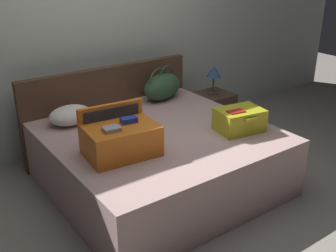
{
  "coord_description": "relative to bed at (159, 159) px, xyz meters",
  "views": [
    {
      "loc": [
        -1.87,
        -2.33,
        2.0
      ],
      "look_at": [
        0.0,
        0.26,
        0.64
      ],
      "focal_mm": 43.41,
      "sensor_mm": 36.0,
      "label": 1
    }
  ],
  "objects": [
    {
      "name": "headboard",
      "position": [
        0.0,
        0.94,
        0.19
      ],
      "size": [
        1.91,
        0.08,
        0.93
      ],
      "primitive_type": "cube",
      "color": "#4C3323",
      "rests_on": "ground"
    },
    {
      "name": "hard_case_large",
      "position": [
        -0.49,
        -0.19,
        0.41
      ],
      "size": [
        0.58,
        0.45,
        0.36
      ],
      "rotation": [
        0.0,
        0.0,
        -0.09
      ],
      "color": "#D16619",
      "rests_on": "bed"
    },
    {
      "name": "bed",
      "position": [
        0.0,
        0.0,
        0.0
      ],
      "size": [
        1.87,
        1.8,
        0.54
      ],
      "primitive_type": "cube",
      "color": "#BC9993",
      "rests_on": "ground"
    },
    {
      "name": "back_wall",
      "position": [
        0.0,
        1.25,
        1.03
      ],
      "size": [
        8.0,
        0.1,
        2.6
      ],
      "primitive_type": "cube",
      "color": "#B7C1B2",
      "rests_on": "ground"
    },
    {
      "name": "duffel_bag",
      "position": [
        0.53,
        0.71,
        0.41
      ],
      "size": [
        0.58,
        0.44,
        0.36
      ],
      "rotation": [
        0.0,
        0.0,
        0.32
      ],
      "color": "#2D4C2D",
      "rests_on": "bed"
    },
    {
      "name": "pillow_near_headboard",
      "position": [
        -0.56,
        0.63,
        0.36
      ],
      "size": [
        0.44,
        0.36,
        0.17
      ],
      "primitive_type": "ellipsoid",
      "rotation": [
        0.0,
        0.0,
        0.11
      ],
      "color": "white",
      "rests_on": "bed"
    },
    {
      "name": "nightstand",
      "position": [
        1.21,
        0.65,
        -0.03
      ],
      "size": [
        0.44,
        0.4,
        0.48
      ],
      "primitive_type": "cube",
      "color": "#4C3323",
      "rests_on": "ground"
    },
    {
      "name": "ground_plane",
      "position": [
        0.0,
        -0.4,
        -0.27
      ],
      "size": [
        12.0,
        12.0,
        0.0
      ],
      "primitive_type": "plane",
      "color": "gray"
    },
    {
      "name": "table_lamp",
      "position": [
        1.21,
        0.65,
        0.47
      ],
      "size": [
        0.17,
        0.17,
        0.34
      ],
      "color": "#3F3833",
      "rests_on": "nightstand"
    },
    {
      "name": "hard_case_medium",
      "position": [
        0.59,
        -0.39,
        0.38
      ],
      "size": [
        0.44,
        0.35,
        0.21
      ],
      "rotation": [
        0.0,
        0.0,
        -0.17
      ],
      "color": "gold",
      "rests_on": "bed"
    }
  ]
}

